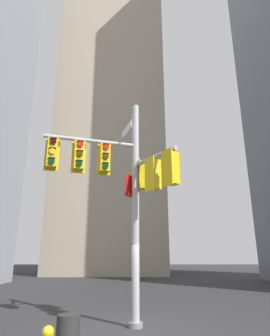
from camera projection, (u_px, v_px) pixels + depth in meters
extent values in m
plane|color=#2D2D30|center=(137.00, 328.00, 8.95)|extent=(120.00, 120.00, 0.00)
cube|color=tan|center=(114.00, 131.00, 40.70)|extent=(13.37, 13.37, 37.80)
cylinder|color=#B2B2B5|center=(137.00, 205.00, 10.06)|extent=(0.25, 0.25, 7.71)
cylinder|color=gray|center=(137.00, 325.00, 8.97)|extent=(0.45, 0.45, 0.16)
cylinder|color=#B2B2B5|center=(93.00, 141.00, 10.24)|extent=(3.17, 1.10, 0.14)
cylinder|color=#B2B2B5|center=(155.00, 157.00, 9.60)|extent=(1.33, 1.91, 0.14)
cube|color=yellow|center=(105.00, 160.00, 10.38)|extent=(0.47, 0.17, 1.14)
cube|color=yellow|center=(106.00, 158.00, 10.20)|extent=(0.43, 0.43, 1.00)
cylinder|color=red|center=(107.00, 147.00, 10.12)|extent=(0.21, 0.12, 0.20)
cube|color=black|center=(107.00, 144.00, 10.15)|extent=(0.23, 0.13, 0.02)
cylinder|color=#3C2C06|center=(107.00, 156.00, 10.02)|extent=(0.21, 0.12, 0.20)
cube|color=black|center=(107.00, 153.00, 10.05)|extent=(0.23, 0.13, 0.02)
cylinder|color=#06311C|center=(107.00, 166.00, 9.92)|extent=(0.21, 0.12, 0.20)
cube|color=black|center=(107.00, 163.00, 9.95)|extent=(0.23, 0.13, 0.02)
cube|color=yellow|center=(80.00, 158.00, 10.13)|extent=(0.47, 0.17, 1.14)
cube|color=yellow|center=(80.00, 156.00, 9.95)|extent=(0.43, 0.43, 1.00)
cylinder|color=red|center=(81.00, 144.00, 9.87)|extent=(0.21, 0.12, 0.20)
cube|color=black|center=(82.00, 141.00, 9.90)|extent=(0.23, 0.13, 0.02)
cylinder|color=#3C2C06|center=(81.00, 154.00, 9.77)|extent=(0.21, 0.12, 0.20)
cube|color=black|center=(81.00, 151.00, 9.80)|extent=(0.23, 0.13, 0.02)
cylinder|color=#06311C|center=(80.00, 164.00, 9.67)|extent=(0.21, 0.12, 0.20)
cube|color=black|center=(81.00, 160.00, 9.70)|extent=(0.23, 0.13, 0.02)
cube|color=gold|center=(53.00, 155.00, 9.88)|extent=(0.47, 0.17, 1.14)
cube|color=gold|center=(53.00, 153.00, 9.70)|extent=(0.43, 0.43, 1.00)
cylinder|color=#360605|center=(54.00, 141.00, 9.62)|extent=(0.21, 0.12, 0.20)
cube|color=black|center=(55.00, 138.00, 9.65)|extent=(0.23, 0.13, 0.02)
cylinder|color=yellow|center=(54.00, 151.00, 9.52)|extent=(0.21, 0.12, 0.20)
cube|color=black|center=(54.00, 148.00, 9.55)|extent=(0.23, 0.13, 0.02)
cylinder|color=#06311C|center=(53.00, 161.00, 9.42)|extent=(0.21, 0.12, 0.20)
cube|color=black|center=(53.00, 158.00, 9.45)|extent=(0.23, 0.13, 0.02)
cube|color=yellow|center=(151.00, 174.00, 9.32)|extent=(0.29, 0.42, 1.14)
cube|color=yellow|center=(155.00, 175.00, 9.42)|extent=(0.47, 0.47, 1.00)
cylinder|color=#360605|center=(160.00, 166.00, 9.63)|extent=(0.16, 0.20, 0.20)
cube|color=black|center=(160.00, 162.00, 9.67)|extent=(0.18, 0.22, 0.02)
cylinder|color=yellow|center=(160.00, 176.00, 9.53)|extent=(0.16, 0.20, 0.20)
cube|color=black|center=(160.00, 172.00, 9.57)|extent=(0.18, 0.22, 0.02)
cylinder|color=#06311C|center=(160.00, 186.00, 9.43)|extent=(0.16, 0.20, 0.20)
cube|color=black|center=(160.00, 182.00, 9.46)|extent=(0.18, 0.22, 0.02)
cube|color=yellow|center=(168.00, 167.00, 8.62)|extent=(0.29, 0.42, 1.14)
cube|color=yellow|center=(173.00, 168.00, 8.72)|extent=(0.47, 0.47, 1.00)
cylinder|color=red|center=(177.00, 159.00, 8.92)|extent=(0.16, 0.20, 0.20)
cube|color=black|center=(177.00, 155.00, 8.96)|extent=(0.18, 0.22, 0.02)
cylinder|color=#3C2C06|center=(178.00, 169.00, 8.82)|extent=(0.16, 0.20, 0.20)
cube|color=black|center=(178.00, 166.00, 8.86)|extent=(0.18, 0.22, 0.02)
cylinder|color=#06311C|center=(178.00, 180.00, 8.72)|extent=(0.16, 0.20, 0.20)
cube|color=black|center=(178.00, 177.00, 8.76)|extent=(0.18, 0.22, 0.02)
cube|color=yellow|center=(140.00, 175.00, 10.38)|extent=(0.06, 0.48, 1.14)
cube|color=yellow|center=(146.00, 175.00, 10.39)|extent=(0.36, 0.36, 1.00)
cylinder|color=#360605|center=(151.00, 166.00, 10.50)|extent=(0.07, 0.20, 0.20)
cube|color=black|center=(151.00, 163.00, 10.54)|extent=(0.09, 0.22, 0.02)
cylinder|color=yellow|center=(151.00, 175.00, 10.40)|extent=(0.07, 0.20, 0.20)
cube|color=black|center=(151.00, 172.00, 10.44)|extent=(0.09, 0.22, 0.02)
cylinder|color=#06311C|center=(151.00, 185.00, 10.30)|extent=(0.07, 0.20, 0.20)
cube|color=black|center=(151.00, 182.00, 10.34)|extent=(0.09, 0.22, 0.02)
cube|color=white|center=(128.00, 130.00, 10.77)|extent=(0.40, 1.16, 0.28)
cube|color=#19479E|center=(128.00, 130.00, 10.77)|extent=(0.39, 1.12, 0.24)
cube|color=red|center=(132.00, 186.00, 10.39)|extent=(0.41, 0.51, 0.80)
cube|color=white|center=(132.00, 186.00, 10.39)|extent=(0.38, 0.48, 0.76)
sphere|color=yellow|center=(49.00, 332.00, 5.44)|extent=(0.23, 0.23, 0.23)
cylinder|color=#2D2D2D|center=(69.00, 336.00, 6.47)|extent=(0.53, 0.53, 0.87)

